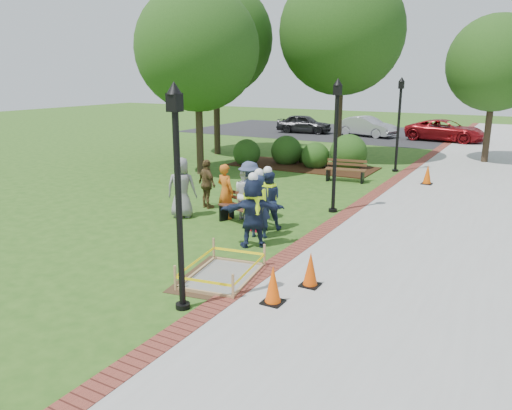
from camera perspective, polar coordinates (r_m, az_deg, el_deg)
The scene contains 35 objects.
ground at distance 12.84m, azimuth -4.60°, elevation -5.23°, with size 100.00×100.00×0.00m, color #285116.
sidewalk at distance 20.52m, azimuth 23.70°, elevation 1.20°, with size 6.00×60.00×0.02m, color #9E9E99.
brick_edging at distance 21.06m, azimuth 14.92°, elevation 2.29°, with size 0.50×60.00×0.03m, color maroon.
mulch_bed at distance 24.45m, azimuth 5.33°, elevation 4.42°, with size 7.00×3.00×0.05m, color #381E0F.
parking_lot at distance 37.84m, azimuth 19.05°, elevation 7.32°, with size 36.00×12.00×0.01m, color black.
wet_concrete_pad at distance 11.11m, azimuth -3.86°, elevation -7.18°, with size 2.05×2.54×0.55m.
bench_near at distance 14.89m, azimuth -1.54°, elevation -1.19°, with size 1.75×1.01×0.90m.
bench_far at distance 21.26m, azimuth 10.17°, elevation 3.43°, with size 1.73×0.79×0.90m.
cone_front at distance 9.84m, azimuth 1.95°, elevation -9.20°, with size 0.40×0.40×0.80m.
cone_back at distance 10.66m, azimuth 6.24°, elevation -7.41°, with size 0.39×0.39×0.77m.
cone_far at distance 21.48m, azimuth 19.00°, elevation 3.26°, with size 0.42×0.42×0.82m.
toolbox at distance 14.39m, azimuth -0.25°, elevation -2.54°, with size 0.41×0.22×0.20m, color #A60C22.
lamp_near at distance 9.11m, azimuth -8.92°, elevation 2.55°, with size 0.28×0.28×4.26m.
lamp_mid at distance 16.08m, azimuth 9.11°, elevation 7.79°, with size 0.28×0.28×4.26m.
lamp_far at distance 23.71m, azimuth 16.03°, elevation 9.60°, with size 0.28×0.28×4.26m.
tree_left at distance 22.42m, azimuth -6.74°, elevation 17.30°, with size 5.32×5.32×8.08m.
tree_back at distance 26.43m, azimuth 9.78°, elevation 18.93°, with size 6.21×6.21×9.51m.
tree_right at distance 27.87m, azimuth 25.71°, elevation 14.38°, with size 4.67×4.67×7.22m.
tree_far at distance 28.17m, azimuth -4.67°, elevation 18.41°, with size 6.15×6.15×9.28m.
shrub_a at distance 24.96m, azimuth -1.07°, elevation 4.65°, with size 1.37×1.37×1.37m, color #1B4012.
shrub_b at distance 25.20m, azimuth 3.47°, elevation 4.72°, with size 1.53×1.53×1.53m, color #1B4012.
shrub_c at distance 24.22m, azimuth 6.75°, elevation 4.24°, with size 1.34×1.34×1.34m, color #1B4012.
shrub_d at distance 24.34m, azimuth 10.45°, elevation 4.15°, with size 1.76×1.76×1.76m, color #1B4012.
shrub_e at distance 25.52m, azimuth 5.66°, elevation 4.81°, with size 0.97×0.97×0.97m, color #1B4012.
casual_person_a at distance 15.71m, azimuth -8.50°, elevation 1.96°, with size 0.71×0.59×1.89m.
casual_person_b at distance 15.44m, azimuth -3.52°, elevation 1.55°, with size 0.62×0.47×1.72m.
casual_person_c at distance 15.30m, azimuth -1.21°, elevation 1.25°, with size 0.61×0.54×1.61m.
casual_person_d at distance 16.70m, azimuth -5.62°, elevation 2.40°, with size 0.62×0.53×1.65m.
casual_person_e at distance 15.27m, azimuth -0.75°, elevation 1.62°, with size 0.65×0.49×1.82m.
hivis_worker_a at distance 12.84m, azimuth -0.33°, elevation -0.62°, with size 0.69×0.64×1.97m.
hivis_worker_b at distance 13.57m, azimuth 0.34°, elevation 0.14°, with size 0.64×0.50×1.93m.
hivis_worker_c at distance 14.30m, azimuth 1.33°, elevation 0.77°, with size 0.65×0.59×1.86m.
parked_car_a at distance 38.72m, azimuth 5.50°, elevation 8.20°, with size 4.70×2.04×1.53m, color black.
parked_car_b at distance 37.31m, azimuth 12.46°, elevation 7.67°, with size 4.73×2.06×1.54m, color #A1A1A6.
parked_car_c at distance 36.13m, azimuth 20.75°, elevation 6.85°, with size 4.76×2.07×1.55m, color maroon.
Camera 1 is at (6.81, -9.97, 4.38)m, focal length 35.00 mm.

